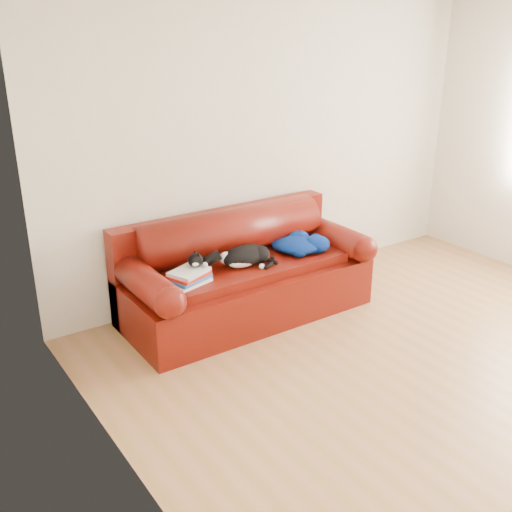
{
  "coord_description": "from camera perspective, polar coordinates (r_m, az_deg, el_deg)",
  "views": [
    {
      "loc": [
        -3.21,
        -2.4,
        2.38
      ],
      "look_at": [
        -0.65,
        1.35,
        0.59
      ],
      "focal_mm": 42.0,
      "sensor_mm": 36.0,
      "label": 1
    }
  ],
  "objects": [
    {
      "name": "book_stack",
      "position": [
        4.62,
        -6.45,
        -1.97
      ],
      "size": [
        0.36,
        0.31,
        0.1
      ],
      "rotation": [
        0.0,
        0.0,
        0.33
      ],
      "color": "#EDE8CD",
      "rests_on": "sofa_base"
    },
    {
      "name": "cat",
      "position": [
        4.89,
        -1.12,
        -0.04
      ],
      "size": [
        0.56,
        0.36,
        0.21
      ],
      "rotation": [
        0.0,
        0.0,
        -0.37
      ],
      "color": "black",
      "rests_on": "sofa_base"
    },
    {
      "name": "ground",
      "position": [
        4.66,
        16.43,
        -10.17
      ],
      "size": [
        4.5,
        4.5,
        0.0
      ],
      "primitive_type": "plane",
      "color": "olive",
      "rests_on": "ground"
    },
    {
      "name": "sofa_base",
      "position": [
        5.13,
        -0.91,
        -3.15
      ],
      "size": [
        2.1,
        0.9,
        0.5
      ],
      "color": "#3D1102",
      "rests_on": "ground"
    },
    {
      "name": "sofa_back",
      "position": [
        5.2,
        -2.41,
        0.82
      ],
      "size": [
        2.1,
        1.01,
        0.88
      ],
      "color": "#3D1102",
      "rests_on": "ground"
    },
    {
      "name": "room_shell",
      "position": [
        4.17,
        19.79,
        10.46
      ],
      "size": [
        4.52,
        4.02,
        2.61
      ],
      "color": "beige",
      "rests_on": "ground"
    },
    {
      "name": "blanket",
      "position": [
        5.23,
        4.22,
        1.18
      ],
      "size": [
        0.51,
        0.5,
        0.15
      ],
      "rotation": [
        0.0,
        0.0,
        -0.31
      ],
      "color": "#02144B",
      "rests_on": "sofa_base"
    }
  ]
}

